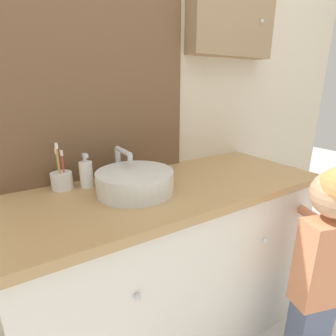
{
  "coord_description": "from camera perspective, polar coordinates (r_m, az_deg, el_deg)",
  "views": [
    {
      "loc": [
        -0.59,
        -0.6,
        1.27
      ],
      "look_at": [
        -0.06,
        0.26,
        0.95
      ],
      "focal_mm": 28.0,
      "sensor_mm": 36.0,
      "label": 1
    }
  ],
  "objects": [
    {
      "name": "wall_back",
      "position": [
        1.37,
        -5.28,
        18.82
      ],
      "size": [
        3.2,
        0.18,
        2.5
      ],
      "color": "beige",
      "rests_on": "ground_plane"
    },
    {
      "name": "vanity_counter",
      "position": [
        1.37,
        0.98,
        -20.26
      ],
      "size": [
        1.39,
        0.58,
        0.85
      ],
      "color": "silver",
      "rests_on": "ground_plane"
    },
    {
      "name": "sink_basin",
      "position": [
        1.08,
        -7.23,
        -2.73
      ],
      "size": [
        0.31,
        0.37,
        0.16
      ],
      "color": "silver",
      "rests_on": "vanity_counter"
    },
    {
      "name": "toothbrush_holder",
      "position": [
        1.19,
        -22.13,
        -2.34
      ],
      "size": [
        0.09,
        0.09,
        0.2
      ],
      "color": "silver",
      "rests_on": "vanity_counter"
    },
    {
      "name": "soap_dispenser",
      "position": [
        1.18,
        -17.36,
        -1.17
      ],
      "size": [
        0.06,
        0.06,
        0.15
      ],
      "color": "white",
      "rests_on": "vanity_counter"
    },
    {
      "name": "child_figure",
      "position": [
        1.29,
        30.91,
        -15.27
      ],
      "size": [
        0.3,
        0.44,
        0.99
      ],
      "color": "slate",
      "rests_on": "ground_plane"
    }
  ]
}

